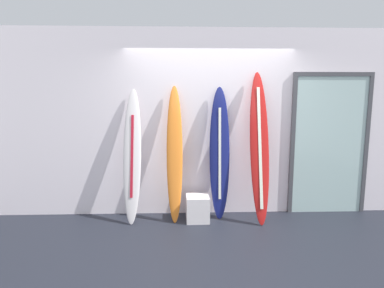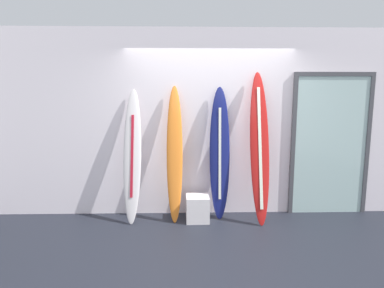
{
  "view_description": "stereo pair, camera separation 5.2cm",
  "coord_description": "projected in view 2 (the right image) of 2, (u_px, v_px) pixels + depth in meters",
  "views": [
    {
      "loc": [
        -0.43,
        -3.61,
        1.83
      ],
      "look_at": [
        -0.27,
        0.95,
        1.13
      ],
      "focal_mm": 30.04,
      "sensor_mm": 36.0,
      "label": 1
    },
    {
      "loc": [
        -0.38,
        -3.61,
        1.83
      ],
      "look_at": [
        -0.27,
        0.95,
        1.13
      ],
      "focal_mm": 30.04,
      "sensor_mm": 36.0,
      "label": 2
    }
  ],
  "objects": [
    {
      "name": "ground",
      "position": [
        216.0,
        250.0,
        3.86
      ],
      "size": [
        8.0,
        8.0,
        0.04
      ],
      "primitive_type": "cube",
      "color": "#20232C"
    },
    {
      "name": "wall_back",
      "position": [
        209.0,
        123.0,
        4.93
      ],
      "size": [
        7.2,
        0.2,
        2.8
      ],
      "primitive_type": "cube",
      "color": "white",
      "rests_on": "ground"
    },
    {
      "name": "surfboard_ivory",
      "position": [
        132.0,
        156.0,
        4.62
      ],
      "size": [
        0.28,
        0.47,
        1.92
      ],
      "color": "silver",
      "rests_on": "ground"
    },
    {
      "name": "surfboard_sunset",
      "position": [
        175.0,
        154.0,
        4.64
      ],
      "size": [
        0.23,
        0.42,
        1.97
      ],
      "color": "orange",
      "rests_on": "ground"
    },
    {
      "name": "surfboard_navy",
      "position": [
        220.0,
        153.0,
        4.72
      ],
      "size": [
        0.3,
        0.29,
        1.95
      ],
      "color": "navy",
      "rests_on": "ground"
    },
    {
      "name": "surfboard_crimson",
      "position": [
        260.0,
        148.0,
        4.59
      ],
      "size": [
        0.29,
        0.55,
        2.17
      ],
      "color": "#B51917",
      "rests_on": "ground"
    },
    {
      "name": "display_block_left",
      "position": [
        197.0,
        208.0,
        4.69
      ],
      "size": [
        0.34,
        0.34,
        0.37
      ],
      "color": "silver",
      "rests_on": "ground"
    },
    {
      "name": "glass_door",
      "position": [
        330.0,
        142.0,
        4.9
      ],
      "size": [
        1.21,
        0.06,
        2.16
      ],
      "color": "silver",
      "rests_on": "ground"
    }
  ]
}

